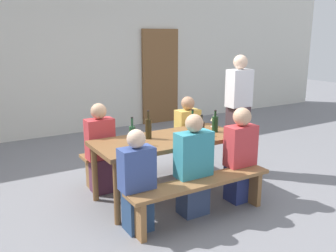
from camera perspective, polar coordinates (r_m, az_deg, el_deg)
ground_plane at (r=4.66m, az=-0.00°, el=-10.81°), size 24.00×24.00×0.00m
back_wall at (r=7.65m, az=-14.59°, el=10.88°), size 14.00×0.20×3.20m
wooden_door at (r=8.32m, az=-1.20°, el=7.72°), size 0.90×0.06×2.10m
tasting_table at (r=4.42m, az=-0.00°, el=-2.96°), size 1.81×0.79×0.75m
bench_near at (r=3.99m, az=5.20°, el=-9.81°), size 1.71×0.30×0.45m
bench_far at (r=5.10m, az=-4.02°, el=-4.41°), size 1.71×0.30×0.45m
wine_bottle_0 at (r=4.35m, az=-3.09°, el=-0.34°), size 0.08×0.08×0.35m
wine_bottle_1 at (r=4.51m, az=3.83°, el=0.09°), size 0.08×0.08×0.32m
wine_bottle_2 at (r=4.14m, az=-5.61°, el=-1.35°), size 0.07×0.07×0.32m
wine_bottle_3 at (r=4.69m, az=7.38°, el=0.36°), size 0.08×0.08×0.28m
wine_bottle_4 at (r=4.29m, az=5.24°, el=-0.72°), size 0.07×0.07×0.31m
wine_glass_0 at (r=4.96m, az=7.08°, el=1.18°), size 0.07×0.07×0.16m
wine_glass_1 at (r=4.87m, az=3.96°, el=1.11°), size 0.06×0.06×0.17m
seated_guest_near_0 at (r=3.72m, az=-4.86°, el=-8.98°), size 0.35×0.24×1.07m
seated_guest_near_1 at (r=4.03m, az=4.04°, el=-6.59°), size 0.41×0.24×1.15m
seated_guest_near_2 at (r=4.42m, az=11.23°, el=-4.75°), size 0.37×0.24×1.15m
seated_guest_far_0 at (r=4.66m, az=-10.53°, el=-3.78°), size 0.34×0.24×1.15m
seated_guest_far_1 at (r=5.23m, az=3.05°, el=-1.74°), size 0.33×0.24×1.13m
standing_host at (r=5.26m, az=10.89°, el=1.41°), size 0.34×0.24×1.70m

